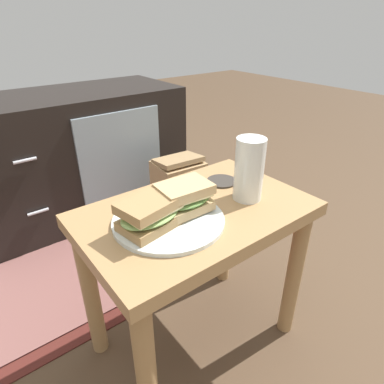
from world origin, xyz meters
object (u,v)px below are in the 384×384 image
object	(u,v)px
tv_cabinet	(78,155)
sandwich_back	(184,197)
sandwich_front	(150,213)
coaster	(222,181)
beer_glass	(249,170)
plate	(169,220)
paper_bag	(179,196)

from	to	relation	value
tv_cabinet	sandwich_back	world-z (taller)	tv_cabinet
sandwich_front	coaster	size ratio (longest dim) A/B	1.85
sandwich_front	beer_glass	xyz separation A→B (m)	(0.27, -0.03, 0.04)
plate	coaster	world-z (taller)	plate
plate	sandwich_back	world-z (taller)	sandwich_back
sandwich_back	beer_glass	world-z (taller)	beer_glass
sandwich_back	coaster	distance (m)	0.21
tv_cabinet	sandwich_front	size ratio (longest dim) A/B	6.18
plate	paper_bag	world-z (taller)	plate
coaster	sandwich_front	bearing A→B (deg)	-163.95
tv_cabinet	coaster	distance (m)	0.90
sandwich_back	coaster	xyz separation A→B (m)	(0.19, 0.08, -0.04)
sandwich_front	sandwich_back	world-z (taller)	sandwich_back
tv_cabinet	coaster	bearing A→B (deg)	-82.91
plate	sandwich_front	world-z (taller)	sandwich_front
tv_cabinet	sandwich_back	xyz separation A→B (m)	(-0.08, -0.95, 0.22)
plate	sandwich_back	distance (m)	0.06
tv_cabinet	plate	world-z (taller)	tv_cabinet
coaster	beer_glass	bearing A→B (deg)	-95.66
sandwich_back	beer_glass	bearing A→B (deg)	-10.16
tv_cabinet	sandwich_front	xyz separation A→B (m)	(-0.17, -0.96, 0.21)
sandwich_back	paper_bag	size ratio (longest dim) A/B	0.35
tv_cabinet	coaster	world-z (taller)	tv_cabinet
plate	beer_glass	size ratio (longest dim) A/B	1.59
beer_glass	paper_bag	bearing A→B (deg)	72.86
beer_glass	coaster	distance (m)	0.13
paper_bag	sandwich_front	bearing A→B (deg)	-130.39
tv_cabinet	paper_bag	xyz separation A→B (m)	(0.26, -0.45, -0.11)
plate	paper_bag	distance (m)	0.70
sandwich_front	paper_bag	size ratio (longest dim) A/B	0.43
tv_cabinet	sandwich_front	bearing A→B (deg)	-100.09
paper_bag	sandwich_back	bearing A→B (deg)	-124.00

